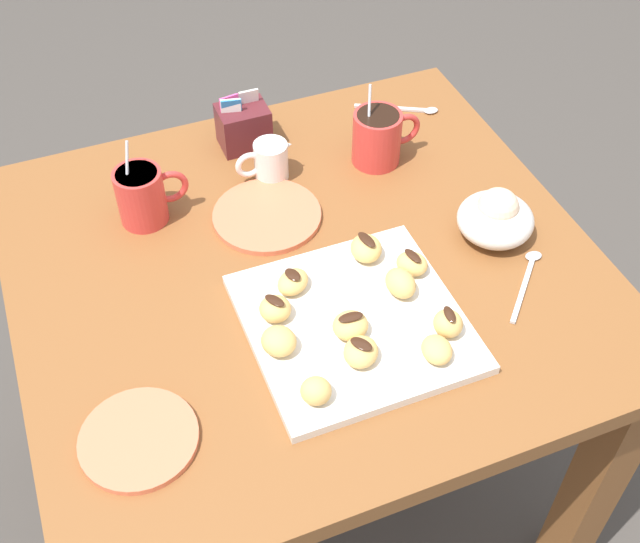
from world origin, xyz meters
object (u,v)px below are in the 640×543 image
object	(u,v)px
coffee_mug_red_right	(378,136)
sugar_caddy	(243,126)
dining_table	(306,314)
ice_cream_bowl	(496,217)
saucer_coral_right	(139,439)
cream_pitcher_white	(270,160)
beignet_7	(412,264)
beignet_5	(360,352)
beignet_10	(366,248)
beignet_9	(400,283)
pastry_plate_square	(354,323)
coffee_mug_red_left	(142,194)
beignet_2	(448,323)
beignet_1	(437,350)
saucer_coral_left	(267,216)
beignet_6	(275,309)
beignet_0	(316,391)
beignet_3	(279,341)
beignet_8	(293,282)
beignet_4	(350,325)

from	to	relation	value
coffee_mug_red_right	sugar_caddy	xyz separation A→B (m)	(-0.21, 0.13, -0.01)
dining_table	ice_cream_bowl	bearing A→B (deg)	-10.06
sugar_caddy	saucer_coral_right	xyz separation A→B (m)	(-0.33, -0.56, -0.04)
cream_pitcher_white	beignet_7	xyz separation A→B (m)	(0.12, -0.31, -0.01)
ice_cream_bowl	beignet_5	bearing A→B (deg)	-152.07
beignet_10	beignet_9	bearing A→B (deg)	-78.95
sugar_caddy	saucer_coral_right	size ratio (longest dim) A/B	0.67
sugar_caddy	beignet_9	distance (m)	0.47
beignet_5	pastry_plate_square	bearing A→B (deg)	72.00
ice_cream_bowl	coffee_mug_red_left	bearing A→B (deg)	154.26
beignet_2	beignet_10	world-z (taller)	beignet_2
dining_table	beignet_1	size ratio (longest dim) A/B	17.95
saucer_coral_left	beignet_1	world-z (taller)	beignet_1
coffee_mug_red_left	saucer_coral_right	size ratio (longest dim) A/B	0.94
saucer_coral_right	beignet_2	distance (m)	0.46
pastry_plate_square	saucer_coral_left	world-z (taller)	pastry_plate_square
pastry_plate_square	beignet_5	bearing A→B (deg)	-108.00
beignet_6	beignet_9	bearing A→B (deg)	-7.08
saucer_coral_left	beignet_0	xyz separation A→B (m)	(-0.06, -0.38, 0.03)
beignet_1	pastry_plate_square	bearing A→B (deg)	127.25
beignet_5	beignet_0	bearing A→B (deg)	-154.26
saucer_coral_left	beignet_6	bearing A→B (deg)	-105.79
coffee_mug_red_right	beignet_3	bearing A→B (deg)	-131.43
saucer_coral_right	beignet_10	bearing A→B (deg)	24.74
coffee_mug_red_left	pastry_plate_square	bearing A→B (deg)	-56.30
beignet_0	beignet_10	bearing A→B (deg)	52.28
beignet_9	beignet_1	bearing A→B (deg)	-92.38
saucer_coral_left	beignet_7	distance (m)	0.27
beignet_3	beignet_9	xyz separation A→B (m)	(0.21, 0.04, 0.00)
beignet_1	beignet_8	distance (m)	0.24
beignet_1	beignet_5	world-z (taller)	beignet_5
beignet_3	beignet_2	bearing A→B (deg)	-14.21
saucer_coral_right	beignet_6	bearing A→B (deg)	27.80
pastry_plate_square	beignet_0	bearing A→B (deg)	-133.47
sugar_caddy	beignet_3	size ratio (longest dim) A/B	2.01
beignet_6	beignet_10	bearing A→B (deg)	20.34
pastry_plate_square	beignet_2	xyz separation A→B (m)	(0.12, -0.07, 0.03)
cream_pitcher_white	beignet_3	world-z (taller)	cream_pitcher_white
saucer_coral_left	beignet_9	world-z (taller)	beignet_9
sugar_caddy	beignet_5	bearing A→B (deg)	-90.80
beignet_9	beignet_0	bearing A→B (deg)	-144.69
coffee_mug_red_right	beignet_9	xyz separation A→B (m)	(-0.11, -0.32, -0.02)
pastry_plate_square	cream_pitcher_white	xyz separation A→B (m)	(-0.00, 0.37, 0.03)
sugar_caddy	beignet_4	size ratio (longest dim) A/B	2.00
coffee_mug_red_left	beignet_1	size ratio (longest dim) A/B	2.95
beignet_4	beignet_8	xyz separation A→B (m)	(-0.05, 0.11, -0.00)
coffee_mug_red_left	beignet_2	xyz separation A→B (m)	(0.35, -0.42, -0.02)
coffee_mug_red_left	coffee_mug_red_right	distance (m)	0.43
beignet_2	beignet_4	size ratio (longest dim) A/B	0.86
beignet_7	saucer_coral_left	bearing A→B (deg)	127.30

